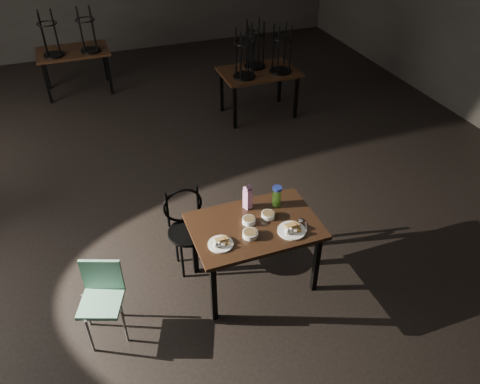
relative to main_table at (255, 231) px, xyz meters
name	(u,v)px	position (x,y,z in m)	size (l,w,h in m)	color
room	(154,23)	(-0.53, 1.18, 1.66)	(12.00, 12.04, 3.22)	black
main_table	(255,231)	(0.00, 0.00, 0.00)	(1.20, 0.80, 0.75)	black
plate_left	(220,243)	(-0.39, -0.15, 0.10)	(0.23, 0.23, 0.07)	white
plate_right	(292,230)	(0.28, -0.21, 0.10)	(0.26, 0.26, 0.08)	white
bowl_near	(249,220)	(-0.04, 0.05, 0.11)	(0.13, 0.13, 0.05)	white
bowl_far	(268,215)	(0.16, 0.06, 0.11)	(0.13, 0.13, 0.05)	white
bowl_big	(250,234)	(-0.10, -0.14, 0.11)	(0.14, 0.14, 0.05)	white
juice_carton	(248,197)	(0.03, 0.26, 0.20)	(0.09, 0.09, 0.27)	#911A71
water_bottle	(277,196)	(0.31, 0.21, 0.19)	(0.11, 0.11, 0.21)	#79E142
spoon	(302,221)	(0.43, -0.12, 0.08)	(0.06, 0.21, 0.01)	silver
bentwood_chair	(187,224)	(-0.54, 0.48, -0.14)	(0.42, 0.42, 0.89)	black
school_chair	(102,294)	(-1.47, -0.08, -0.21)	(0.46, 0.46, 0.77)	#67A187
bg_table_right	(259,69)	(1.43, 3.39, 0.11)	(1.20, 0.80, 1.48)	black
bg_table_far	(73,51)	(-1.25, 5.31, 0.08)	(1.20, 0.80, 1.48)	black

